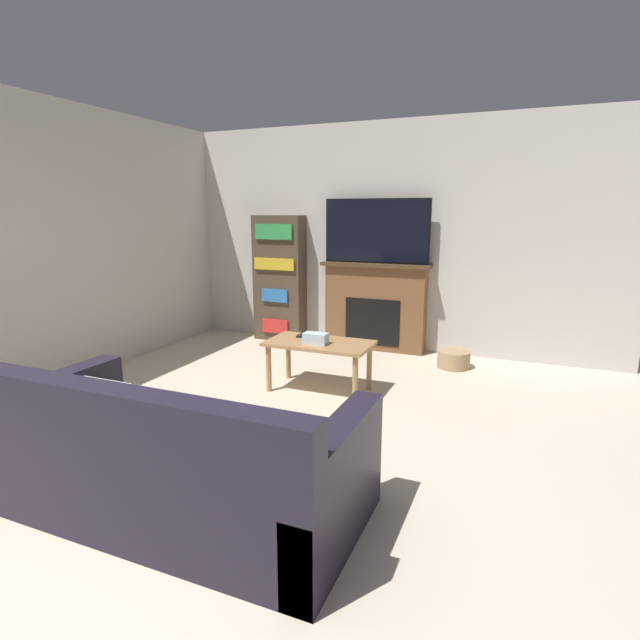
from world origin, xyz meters
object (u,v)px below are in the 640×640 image
(bookshelf, at_px, (279,278))
(storage_basket, at_px, (454,359))
(fireplace, at_px, (375,306))
(coffee_table, at_px, (319,349))
(tv, at_px, (376,231))
(couch, at_px, (174,463))

(bookshelf, distance_m, storage_basket, 2.45)
(fireplace, height_order, coffee_table, fireplace)
(coffee_table, bearing_deg, bookshelf, 127.75)
(fireplace, bearing_deg, tv, -90.00)
(couch, relative_size, storage_basket, 5.95)
(couch, bearing_deg, coffee_table, 90.35)
(couch, bearing_deg, bookshelf, 108.67)
(fireplace, relative_size, storage_basket, 3.81)
(tv, bearing_deg, couch, -90.61)
(tv, bearing_deg, fireplace, 90.00)
(couch, bearing_deg, storage_basket, 72.33)
(storage_basket, bearing_deg, coffee_table, -131.36)
(coffee_table, bearing_deg, fireplace, 88.16)
(tv, distance_m, bookshelf, 1.44)
(coffee_table, bearing_deg, tv, 88.14)
(couch, xyz_separation_m, coffee_table, (-0.01, 2.11, 0.12))
(coffee_table, relative_size, storage_basket, 2.81)
(fireplace, relative_size, bookshelf, 0.82)
(fireplace, xyz_separation_m, bookshelf, (-1.29, -0.02, 0.28))
(couch, bearing_deg, fireplace, 89.39)
(coffee_table, relative_size, bookshelf, 0.60)
(fireplace, height_order, bookshelf, bookshelf)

